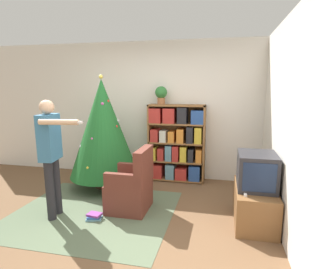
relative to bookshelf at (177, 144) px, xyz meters
name	(u,v)px	position (x,y,z in m)	size (l,w,h in m)	color
ground_plane	(122,226)	(-0.38, -1.81, -0.71)	(14.00, 14.00, 0.00)	brown
wall_back	(160,111)	(-0.38, 0.24, 0.59)	(8.00, 0.10, 2.60)	silver
wall_right	(298,132)	(1.59, -1.81, 0.59)	(0.10, 8.00, 2.60)	silver
area_rug	(94,212)	(-0.92, -1.54, -0.71)	(2.23, 1.90, 0.01)	#56664C
bookshelf	(177,144)	(0.00, 0.00, 0.00)	(1.05, 0.31, 1.44)	brown
tv_stand	(254,205)	(1.27, -1.34, -0.47)	(0.50, 0.89, 0.48)	brown
television	(257,171)	(1.27, -1.35, -0.01)	(0.47, 0.54, 0.45)	#28282D
game_remote	(245,194)	(1.12, -1.61, -0.22)	(0.04, 0.12, 0.02)	white
christmas_tree	(103,128)	(-1.19, -0.58, 0.34)	(1.18, 1.18, 1.96)	#4C3323
armchair	(132,189)	(-0.41, -1.34, -0.39)	(0.57, 0.56, 0.92)	brown
standing_person	(51,150)	(-1.37, -1.74, 0.23)	(0.67, 0.47, 1.59)	#232328
potted_plant	(161,94)	(-0.30, 0.01, 0.91)	(0.22, 0.22, 0.33)	#935B38
book_pile_near_tree	(127,194)	(-0.65, -0.92, -0.67)	(0.20, 0.18, 0.08)	beige
book_pile_by_chair	(94,217)	(-0.82, -1.72, -0.67)	(0.23, 0.18, 0.08)	#5B899E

